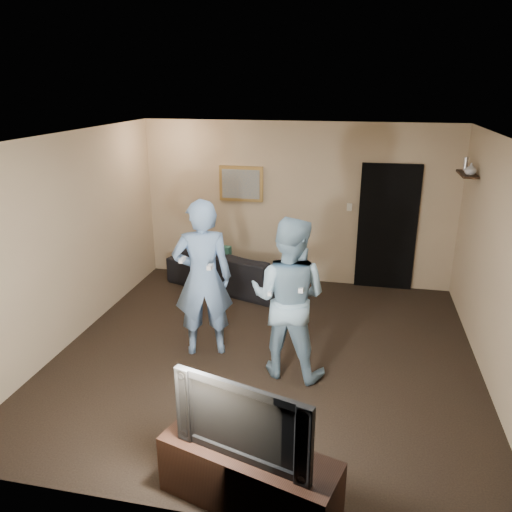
% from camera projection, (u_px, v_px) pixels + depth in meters
% --- Properties ---
extents(ground, '(5.00, 5.00, 0.00)m').
position_uv_depth(ground, '(266.00, 353.00, 6.14)').
color(ground, black).
rests_on(ground, ground).
extents(ceiling, '(5.00, 5.00, 0.04)m').
position_uv_depth(ceiling, '(268.00, 137.00, 5.29)').
color(ceiling, silver).
rests_on(ceiling, wall_back).
extents(wall_back, '(5.00, 0.04, 2.60)m').
position_uv_depth(wall_back, '(296.00, 204.00, 8.02)').
color(wall_back, tan).
rests_on(wall_back, ground).
extents(wall_front, '(5.00, 0.04, 2.60)m').
position_uv_depth(wall_front, '(199.00, 369.00, 3.40)').
color(wall_front, tan).
rests_on(wall_front, ground).
extents(wall_left, '(0.04, 5.00, 2.60)m').
position_uv_depth(wall_left, '(70.00, 240.00, 6.20)').
color(wall_left, tan).
rests_on(wall_left, ground).
extents(wall_right, '(0.04, 5.00, 2.60)m').
position_uv_depth(wall_right, '(501.00, 269.00, 5.23)').
color(wall_right, tan).
rests_on(wall_right, ground).
extents(sofa, '(2.25, 1.46, 0.61)m').
position_uv_depth(sofa, '(233.00, 269.00, 8.04)').
color(sofa, black).
rests_on(sofa, ground).
extents(throw_pillow, '(0.42, 0.17, 0.41)m').
position_uv_depth(throw_pillow, '(218.00, 258.00, 8.03)').
color(throw_pillow, '#194D42').
rests_on(throw_pillow, sofa).
extents(painting_frame, '(0.72, 0.05, 0.57)m').
position_uv_depth(painting_frame, '(241.00, 184.00, 8.08)').
color(painting_frame, olive).
rests_on(painting_frame, wall_back).
extents(painting_canvas, '(0.62, 0.01, 0.47)m').
position_uv_depth(painting_canvas, '(241.00, 184.00, 8.05)').
color(painting_canvas, slate).
rests_on(painting_canvas, painting_frame).
extents(doorway, '(0.90, 0.06, 2.00)m').
position_uv_depth(doorway, '(387.00, 228.00, 7.81)').
color(doorway, black).
rests_on(doorway, ground).
extents(light_switch, '(0.08, 0.02, 0.12)m').
position_uv_depth(light_switch, '(349.00, 207.00, 7.83)').
color(light_switch, silver).
rests_on(light_switch, wall_back).
extents(wall_shelf, '(0.20, 0.60, 0.03)m').
position_uv_depth(wall_shelf, '(467.00, 174.00, 6.68)').
color(wall_shelf, black).
rests_on(wall_shelf, wall_right).
extents(shelf_vase, '(0.17, 0.17, 0.16)m').
position_uv_depth(shelf_vase, '(471.00, 169.00, 6.50)').
color(shelf_vase, '#AEAFB3').
rests_on(shelf_vase, wall_shelf).
extents(shelf_figurine, '(0.06, 0.06, 0.18)m').
position_uv_depth(shelf_figurine, '(466.00, 164.00, 6.84)').
color(shelf_figurine, '#B4B4B9').
rests_on(shelf_figurine, wall_shelf).
extents(tv_console, '(1.49, 0.83, 0.51)m').
position_uv_depth(tv_console, '(249.00, 477.00, 3.87)').
color(tv_console, black).
rests_on(tv_console, ground).
extents(television, '(1.11, 0.45, 0.64)m').
position_uv_depth(television, '(248.00, 415.00, 3.68)').
color(television, black).
rests_on(television, tv_console).
extents(wii_player_left, '(0.81, 0.66, 1.92)m').
position_uv_depth(wii_player_left, '(203.00, 278.00, 5.89)').
color(wii_player_left, '#6F92C2').
rests_on(wii_player_left, ground).
extents(wii_player_right, '(0.99, 0.83, 1.84)m').
position_uv_depth(wii_player_right, '(288.00, 298.00, 5.46)').
color(wii_player_right, '#7DA0B6').
rests_on(wii_player_right, ground).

